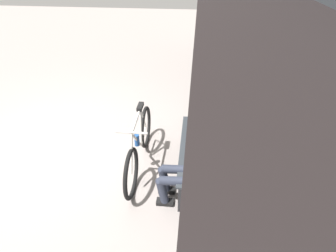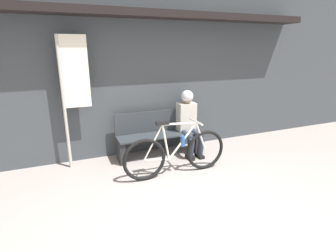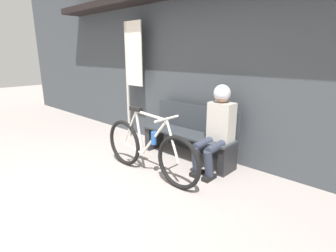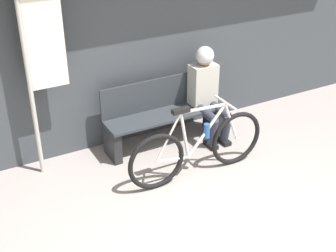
% 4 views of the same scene
% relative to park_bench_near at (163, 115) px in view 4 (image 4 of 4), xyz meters
% --- Properties ---
extents(storefront_wall, '(12.00, 0.56, 3.20)m').
position_rel_park_bench_near_xyz_m(storefront_wall, '(-0.27, 0.35, 1.28)').
color(storefront_wall, '#3D4247').
rests_on(storefront_wall, ground_plane).
extents(park_bench_near, '(1.55, 0.42, 0.83)m').
position_rel_park_bench_near_xyz_m(park_bench_near, '(0.00, 0.00, 0.00)').
color(park_bench_near, '#2D3338').
rests_on(park_bench_near, ground_plane).
extents(bicycle, '(1.73, 0.40, 0.91)m').
position_rel_park_bench_near_xyz_m(bicycle, '(-0.01, -0.85, -0.02)').
color(bicycle, black).
rests_on(bicycle, ground_plane).
extents(person_seated, '(0.34, 0.61, 1.21)m').
position_rel_park_bench_near_xyz_m(person_seated, '(0.57, -0.11, 0.31)').
color(person_seated, '#2D3342').
rests_on(person_seated, ground_plane).
extents(banner_pole, '(0.45, 0.05, 2.16)m').
position_rel_park_bench_near_xyz_m(banner_pole, '(-1.43, 0.06, 1.02)').
color(banner_pole, '#B7B2A8').
rests_on(banner_pole, ground_plane).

